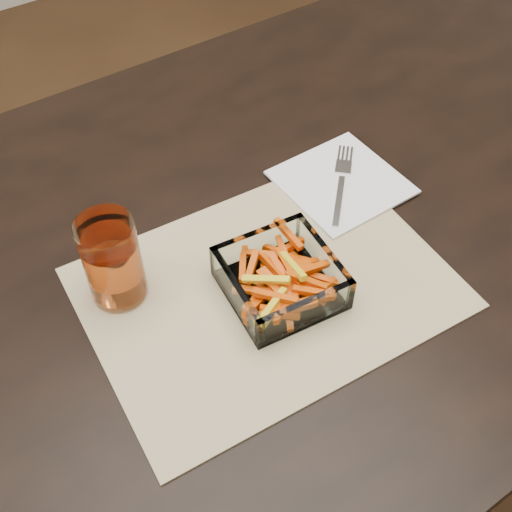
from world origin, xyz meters
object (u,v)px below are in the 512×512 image
(fork, at_px, (341,181))
(tumbler, at_px, (113,263))
(dining_table, at_px, (290,249))
(glass_bowl, at_px, (281,280))

(fork, bearing_deg, tumbler, -135.93)
(dining_table, xyz_separation_m, tumbler, (-0.27, 0.00, 0.15))
(dining_table, distance_m, glass_bowl, 0.19)
(glass_bowl, bearing_deg, fork, 30.21)
(dining_table, xyz_separation_m, glass_bowl, (-0.10, -0.11, 0.11))
(dining_table, bearing_deg, glass_bowl, -132.51)
(fork, bearing_deg, dining_table, -136.18)
(glass_bowl, height_order, fork, glass_bowl)
(tumbler, bearing_deg, glass_bowl, -33.67)
(dining_table, height_order, glass_bowl, glass_bowl)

